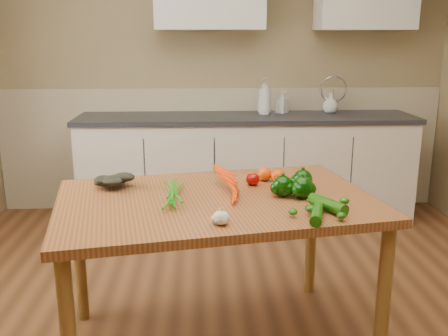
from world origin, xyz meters
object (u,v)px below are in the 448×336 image
garlic_bulb (221,218)px  pepper_c (302,187)px  tomato_c (278,176)px  table (216,215)px  soap_bottle_c (331,103)px  tomato_b (264,174)px  carrot_bunch (212,187)px  pepper_b (303,180)px  leafy_greens (115,177)px  zucchini_b (317,214)px  soap_bottle_b (282,102)px  tomato_a (253,179)px  soap_bottle_a (265,96)px  zucchini_a (328,205)px  pepper_a (283,186)px

garlic_bulb → pepper_c: (0.40, 0.33, 0.02)m
pepper_c → tomato_c: 0.28m
table → garlic_bulb: bearing=-99.0°
soap_bottle_c → garlic_bulb: 2.62m
soap_bottle_c → tomato_b: soap_bottle_c is taller
carrot_bunch → pepper_b: (0.46, 0.07, 0.01)m
pepper_c → soap_bottle_c: bearing=72.2°
leafy_greens → soap_bottle_c: bearing=49.4°
zucchini_b → tomato_c: bearing=97.9°
carrot_bunch → tomato_b: bearing=28.3°
soap_bottle_b → soap_bottle_c: soap_bottle_b is taller
zucchini_b → tomato_a: bearing=113.0°
garlic_bulb → pepper_c: size_ratio=0.66×
table → zucchini_b: size_ratio=8.15×
zucchini_b → soap_bottle_c: bearing=74.4°
soap_bottle_b → pepper_b: bearing=-143.4°
soap_bottle_a → zucchini_b: soap_bottle_a is taller
pepper_c → tomato_b: 0.34m
table → tomato_b: size_ratio=20.80×
soap_bottle_c → soap_bottle_b: bearing=-24.1°
soap_bottle_b → leafy_greens: soap_bottle_b is taller
soap_bottle_a → zucchini_b: 2.30m
carrot_bunch → pepper_c: bearing=-20.6°
leafy_greens → tomato_c: 0.84m
soap_bottle_b → zucchini_b: size_ratio=0.95×
soap_bottle_a → pepper_c: (-0.07, -2.00, -0.21)m
table → zucchini_a: size_ratio=8.03×
leafy_greens → pepper_b: (0.95, -0.07, -0.00)m
tomato_b → zucchini_a: 0.54m
table → zucchini_b: bearing=-47.7°
zucchini_a → garlic_bulb: bearing=-163.0°
leafy_greens → zucchini_b: bearing=-28.9°
leafy_greens → pepper_b: size_ratio=2.16×
leafy_greens → pepper_c: bearing=-13.5°
tomato_c → leafy_greens: bearing=-176.4°
soap_bottle_c → tomato_c: bearing=45.6°
garlic_bulb → pepper_b: 0.64m
garlic_bulb → tomato_c: size_ratio=0.89×
leafy_greens → tomato_a: (0.70, 0.00, -0.02)m
tomato_c → zucchini_a: (0.15, -0.46, -0.01)m
soap_bottle_b → tomato_a: 1.91m
leafy_greens → zucchini_a: 1.07m
soap_bottle_a → tomato_c: bearing=-71.9°
tomato_b → zucchini_b: (0.14, -0.59, -0.01)m
garlic_bulb → tomato_a: size_ratio=0.97×
soap_bottle_c → tomato_b: bearing=43.4°
zucchini_a → pepper_a: bearing=127.0°
garlic_bulb → tomato_c: bearing=61.6°
soap_bottle_c → tomato_c: soap_bottle_c is taller
carrot_bunch → zucchini_a: size_ratio=1.36×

